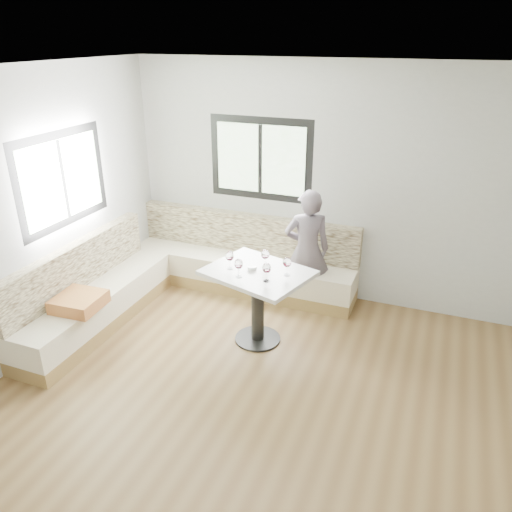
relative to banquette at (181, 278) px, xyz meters
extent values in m
cube|color=brown|center=(1.59, -1.62, -0.33)|extent=(5.00, 5.00, 0.01)
cube|color=white|center=(1.59, -1.62, 2.47)|extent=(5.00, 5.00, 0.01)
cube|color=#B7B7B2|center=(1.59, 0.88, 1.07)|extent=(5.00, 0.01, 2.80)
cube|color=black|center=(0.69, 0.87, 1.32)|extent=(1.30, 0.02, 1.00)
cube|color=black|center=(-0.90, -0.72, 1.32)|extent=(0.02, 1.30, 1.00)
cube|color=olive|center=(0.54, 0.61, -0.25)|extent=(2.90, 0.55, 0.16)
cube|color=#F3EAC8|center=(0.54, 0.61, -0.03)|extent=(2.90, 0.55, 0.29)
cube|color=beige|center=(0.54, 0.81, 0.37)|extent=(2.90, 0.14, 0.50)
cube|color=olive|center=(-0.63, -0.79, -0.25)|extent=(0.55, 2.25, 0.16)
cube|color=#F3EAC8|center=(-0.63, -0.79, -0.03)|extent=(0.55, 2.25, 0.29)
cube|color=beige|center=(-0.84, -0.79, 0.37)|extent=(0.14, 2.25, 0.50)
cube|color=#AD712C|center=(-0.51, -1.18, 0.19)|extent=(0.48, 0.48, 0.14)
cylinder|color=black|center=(1.16, -0.42, -0.32)|extent=(0.49, 0.49, 0.02)
cylinder|color=black|center=(1.16, -0.42, 0.06)|extent=(0.13, 0.13, 0.78)
cube|color=white|center=(1.16, -0.42, 0.47)|extent=(1.19, 1.04, 0.04)
imported|color=#625762|center=(1.42, 0.49, 0.40)|extent=(0.63, 0.53, 1.46)
cylinder|color=white|center=(1.10, -0.41, 0.51)|extent=(0.09, 0.09, 0.04)
sphere|color=black|center=(1.11, -0.40, 0.52)|extent=(0.02, 0.02, 0.02)
sphere|color=black|center=(1.09, -0.40, 0.52)|extent=(0.02, 0.02, 0.02)
sphere|color=black|center=(1.10, -0.43, 0.52)|extent=(0.02, 0.02, 0.02)
cylinder|color=white|center=(0.88, -0.48, 0.50)|extent=(0.06, 0.06, 0.01)
cylinder|color=white|center=(0.88, -0.48, 0.54)|extent=(0.01, 0.01, 0.08)
ellipsoid|color=white|center=(0.88, -0.48, 0.64)|extent=(0.09, 0.09, 0.10)
cylinder|color=#4D0417|center=(0.88, -0.48, 0.61)|extent=(0.06, 0.06, 0.02)
cylinder|color=white|center=(1.03, -0.61, 0.50)|extent=(0.06, 0.06, 0.01)
cylinder|color=white|center=(1.03, -0.61, 0.54)|extent=(0.01, 0.01, 0.08)
ellipsoid|color=white|center=(1.03, -0.61, 0.64)|extent=(0.09, 0.09, 0.10)
cylinder|color=#4D0417|center=(1.03, -0.61, 0.61)|extent=(0.06, 0.06, 0.02)
cylinder|color=white|center=(1.32, -0.60, 0.50)|extent=(0.06, 0.06, 0.01)
cylinder|color=white|center=(1.32, -0.60, 0.54)|extent=(0.01, 0.01, 0.08)
ellipsoid|color=white|center=(1.32, -0.60, 0.64)|extent=(0.09, 0.09, 0.10)
cylinder|color=#4D0417|center=(1.32, -0.60, 0.61)|extent=(0.06, 0.06, 0.02)
cylinder|color=white|center=(1.20, -0.30, 0.50)|extent=(0.06, 0.06, 0.01)
cylinder|color=white|center=(1.20, -0.30, 0.54)|extent=(0.01, 0.01, 0.08)
ellipsoid|color=white|center=(1.20, -0.30, 0.64)|extent=(0.09, 0.09, 0.10)
cylinder|color=#4D0417|center=(1.20, -0.30, 0.61)|extent=(0.06, 0.06, 0.02)
cylinder|color=white|center=(1.47, -0.40, 0.50)|extent=(0.06, 0.06, 0.01)
cylinder|color=white|center=(1.47, -0.40, 0.54)|extent=(0.01, 0.01, 0.08)
ellipsoid|color=white|center=(1.47, -0.40, 0.64)|extent=(0.09, 0.09, 0.10)
cylinder|color=#4D0417|center=(1.47, -0.40, 0.61)|extent=(0.06, 0.06, 0.02)
camera|label=1|loc=(2.81, -4.67, 2.72)|focal=35.00mm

